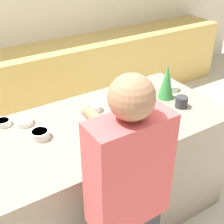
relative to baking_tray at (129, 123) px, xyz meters
name	(u,v)px	position (x,y,z in m)	size (l,w,h in m)	color
ground_plane	(105,211)	(-0.14, 0.12, -0.94)	(12.00, 12.00, 0.00)	beige
wall_back	(8,12)	(-0.14, 2.30, 0.36)	(8.00, 0.05, 2.60)	beige
back_cabinet_block	(27,87)	(-0.14, 1.97, -0.50)	(6.00, 0.60, 0.89)	tan
kitchen_island	(105,170)	(-0.14, 0.12, -0.47)	(1.86, 0.93, 0.94)	gray
baking_tray	(129,123)	(0.00, 0.00, 0.00)	(0.43, 0.31, 0.01)	#9E9EA8
gingerbread_house	(130,111)	(0.00, 0.00, 0.10)	(0.22, 0.14, 0.27)	brown
decorative_tree	(167,82)	(0.49, 0.17, 0.14)	(0.13, 0.13, 0.29)	#33843D
candy_bowl_front_corner	(40,134)	(-0.61, 0.18, 0.03)	(0.13, 0.13, 0.05)	silver
candy_bowl_center_rear	(3,122)	(-0.78, 0.47, 0.02)	(0.11, 0.11, 0.04)	white
candy_bowl_far_right	(134,98)	(0.23, 0.26, 0.03)	(0.12, 0.12, 0.05)	silver
candy_bowl_far_left	(24,122)	(-0.65, 0.40, 0.02)	(0.13, 0.13, 0.04)	white
candy_bowl_near_tray_left	(95,107)	(-0.12, 0.30, 0.02)	(0.10, 0.10, 0.05)	white
candy_bowl_beside_tree	(173,87)	(0.63, 0.24, 0.02)	(0.10, 0.10, 0.05)	silver
mug	(181,102)	(0.49, -0.02, 0.04)	(0.10, 0.10, 0.09)	#2D2D33
person	(127,207)	(-0.41, -0.57, -0.09)	(0.43, 0.54, 1.63)	#333338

